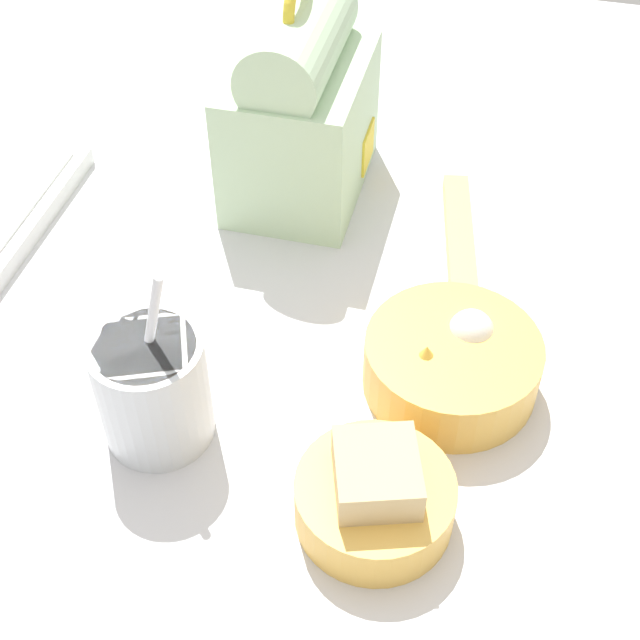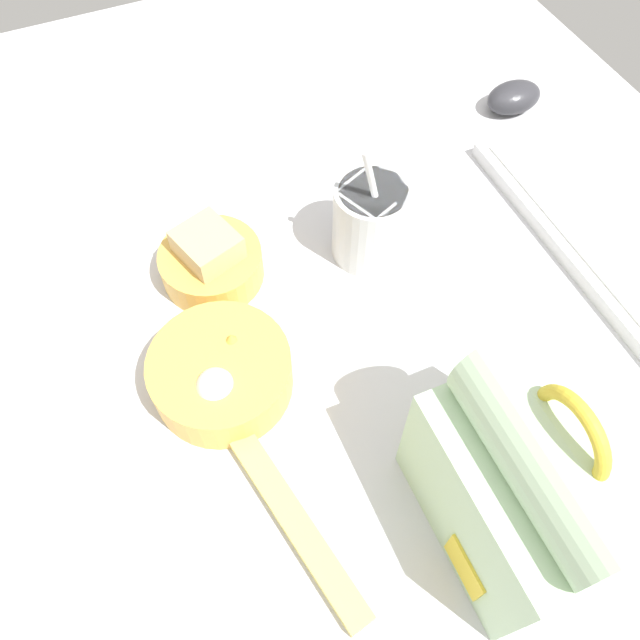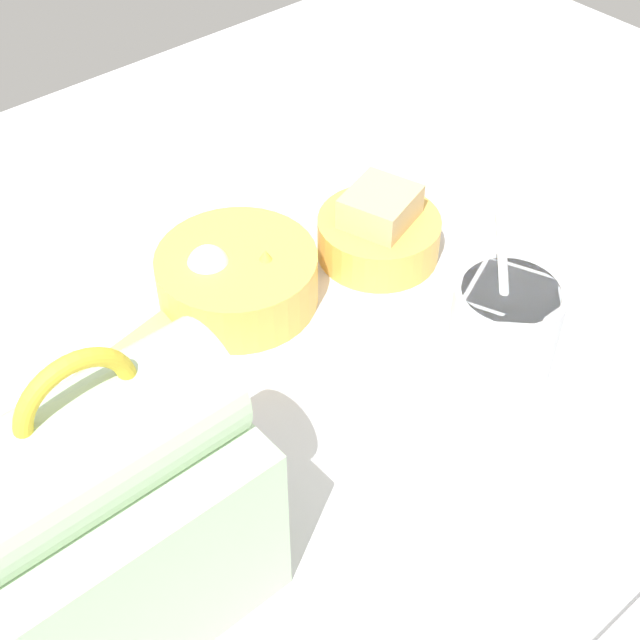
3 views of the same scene
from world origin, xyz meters
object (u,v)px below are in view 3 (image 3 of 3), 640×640
object	(u,v)px
soup_cup	(503,334)
chopstick_case	(83,391)
bento_bowl_snacks	(237,277)
lunch_bag	(110,516)
bento_bowl_sandwich	(379,232)

from	to	relation	value
soup_cup	chopstick_case	distance (cm)	32.66
chopstick_case	soup_cup	bearing A→B (deg)	143.09
chopstick_case	bento_bowl_snacks	bearing A→B (deg)	-175.43
lunch_bag	chopstick_case	world-z (taller)	lunch_bag
bento_bowl_sandwich	soup_cup	bearing A→B (deg)	78.30
lunch_bag	chopstick_case	bearing A→B (deg)	-109.96
lunch_bag	bento_bowl_snacks	bearing A→B (deg)	-140.75
soup_cup	bento_bowl_snacks	bearing A→B (deg)	-64.59
soup_cup	bento_bowl_snacks	distance (cm)	23.08
lunch_bag	soup_cup	size ratio (longest dim) A/B	1.39
bento_bowl_snacks	chopstick_case	bearing A→B (deg)	4.57
soup_cup	bento_bowl_snacks	xyz separation A→B (cm)	(9.85, -20.73, -2.42)
soup_cup	chopstick_case	bearing A→B (deg)	-36.91
bento_bowl_snacks	bento_bowl_sandwich	bearing A→B (deg)	166.03
bento_bowl_sandwich	chopstick_case	bearing A→B (deg)	-4.00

